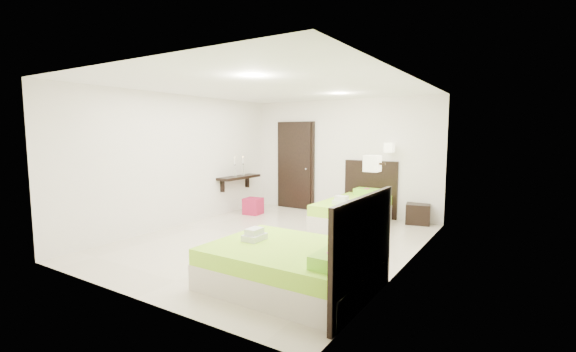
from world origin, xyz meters
The scene contains 7 objects.
floor centered at (0.00, 0.00, 0.00)m, with size 5.50×5.50×0.00m, color beige.
bed_single centered at (0.72, 1.83, 0.30)m, with size 1.20×1.99×1.64m.
bed_double centered at (1.37, -1.54, 0.29)m, with size 1.91×1.63×1.58m.
nightstand centered at (1.78, 2.61, 0.21)m, with size 0.47×0.41×0.41m, color black.
ottoman centered at (-1.64, 1.57, 0.18)m, with size 0.37×0.37×0.37m, color maroon.
door centered at (-1.20, 2.70, 1.05)m, with size 1.02×0.15×2.14m.
console_shelf centered at (-2.08, 1.60, 0.82)m, with size 0.35×1.20×0.78m.
Camera 1 is at (3.66, -5.32, 1.84)m, focal length 24.00 mm.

